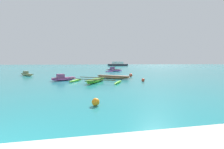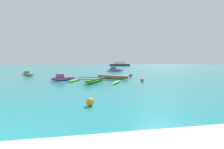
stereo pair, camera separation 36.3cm
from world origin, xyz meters
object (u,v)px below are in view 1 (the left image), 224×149
at_px(moored_boat_4, 63,78).
at_px(mooring_buoy_2, 131,75).
at_px(moored_boat_1, 96,80).
at_px(mooring_buoy_0, 143,80).
at_px(moored_boat_0, 27,74).
at_px(mooring_buoy_1, 96,102).
at_px(distant_ferry, 118,64).
at_px(moored_boat_3, 114,70).
at_px(moored_boat_2, 113,77).

xyz_separation_m(moored_boat_4, mooring_buoy_2, (8.20, 2.64, -0.03)).
relative_size(moored_boat_1, mooring_buoy_0, 15.73).
height_order(moored_boat_0, mooring_buoy_1, moored_boat_0).
distance_m(moored_boat_1, mooring_buoy_1, 7.69).
xyz_separation_m(mooring_buoy_0, distant_ferry, (10.84, 59.13, 0.72)).
bearing_deg(mooring_buoy_1, moored_boat_3, 76.87).
height_order(moored_boat_1, moored_boat_4, moored_boat_4).
height_order(moored_boat_2, mooring_buoy_1, moored_boat_2).
bearing_deg(moored_boat_0, mooring_buoy_0, 14.62).
bearing_deg(mooring_buoy_0, moored_boat_1, 176.45).
distance_m(mooring_buoy_0, mooring_buoy_1, 9.05).
distance_m(mooring_buoy_0, mooring_buoy_2, 4.95).
bearing_deg(mooring_buoy_2, mooring_buoy_1, -114.26).
height_order(mooring_buoy_1, distant_ferry, distant_ferry).
height_order(moored_boat_2, mooring_buoy_0, moored_boat_2).
xyz_separation_m(moored_boat_1, distant_ferry, (15.46, 58.84, 0.70)).
relative_size(moored_boat_1, moored_boat_4, 1.99).
height_order(moored_boat_0, mooring_buoy_2, moored_boat_0).
bearing_deg(mooring_buoy_2, moored_boat_4, -162.12).
xyz_separation_m(moored_boat_0, moored_boat_4, (5.83, -6.77, 0.02)).
bearing_deg(moored_boat_0, mooring_buoy_1, -14.66).
height_order(moored_boat_0, moored_boat_1, moored_boat_0).
bearing_deg(mooring_buoy_1, mooring_buoy_2, 65.74).
bearing_deg(mooring_buoy_0, moored_boat_0, 146.55).
xyz_separation_m(moored_boat_3, mooring_buoy_0, (-0.34, -16.55, -0.14)).
relative_size(moored_boat_1, mooring_buoy_2, 11.70).
distance_m(mooring_buoy_0, distant_ferry, 60.12).
distance_m(mooring_buoy_2, distant_ferry, 55.21).
xyz_separation_m(moored_boat_2, moored_boat_3, (2.71, 13.32, 0.10)).
bearing_deg(distant_ferry, mooring_buoy_0, -100.38).
bearing_deg(moored_boat_2, mooring_buoy_2, 68.83).
relative_size(moored_boat_1, distant_ferry, 0.52).
relative_size(moored_boat_0, mooring_buoy_0, 8.43).
bearing_deg(mooring_buoy_1, moored_boat_2, 74.87).
distance_m(mooring_buoy_1, mooring_buoy_2, 13.51).
bearing_deg(mooring_buoy_2, moored_boat_1, -136.69).
bearing_deg(mooring_buoy_1, moored_boat_0, 117.27).
xyz_separation_m(moored_boat_2, moored_boat_4, (-5.52, -0.94, 0.04)).
distance_m(moored_boat_2, mooring_buoy_0, 4.01).
distance_m(moored_boat_0, moored_boat_3, 15.93).
height_order(mooring_buoy_1, mooring_buoy_2, mooring_buoy_2).
xyz_separation_m(mooring_buoy_1, distant_ferry, (16.08, 66.51, 0.71)).
bearing_deg(moored_boat_2, moored_boat_3, 114.89).
height_order(moored_boat_2, moored_boat_4, moored_boat_4).
bearing_deg(mooring_buoy_0, moored_boat_3, 88.82).
xyz_separation_m(mooring_buoy_0, mooring_buoy_1, (-5.24, -7.38, 0.01)).
bearing_deg(mooring_buoy_2, moored_boat_0, 163.61).
bearing_deg(moored_boat_0, moored_boat_4, -1.21).
distance_m(moored_boat_0, mooring_buoy_2, 14.62).
bearing_deg(distant_ferry, mooring_buoy_1, -103.59).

